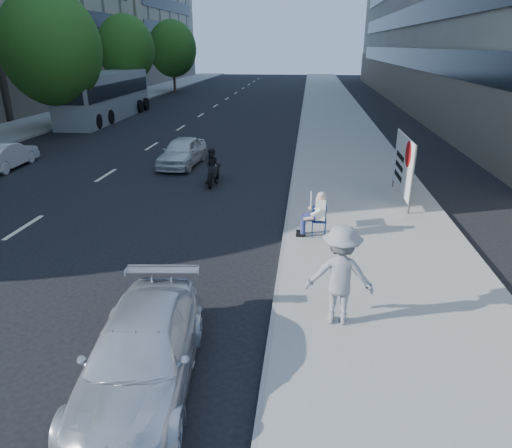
# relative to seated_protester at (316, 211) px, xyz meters

# --- Properties ---
(ground) EXTENTS (160.00, 160.00, 0.00)m
(ground) POSITION_rel_seated_protester_xyz_m (-2.29, -2.01, -0.87)
(ground) COLOR black
(ground) RESTS_ON ground
(near_sidewalk) EXTENTS (5.00, 120.00, 0.15)m
(near_sidewalk) POSITION_rel_seated_protester_xyz_m (1.71, 17.99, -0.80)
(near_sidewalk) COLOR gray
(near_sidewalk) RESTS_ON ground
(far_sidewalk) EXTENTS (4.50, 120.00, 0.15)m
(far_sidewalk) POSITION_rel_seated_protester_xyz_m (-19.04, 17.99, -0.80)
(far_sidewalk) COLOR gray
(far_sidewalk) RESTS_ON ground
(tree_far_c) EXTENTS (6.00, 6.00, 8.47)m
(tree_far_c) POSITION_rel_seated_protester_xyz_m (-15.99, 15.99, 4.15)
(tree_far_c) COLOR #382616
(tree_far_c) RESTS_ON ground
(tree_far_d) EXTENTS (4.80, 4.80, 7.65)m
(tree_far_d) POSITION_rel_seated_protester_xyz_m (-15.99, 27.99, 4.01)
(tree_far_d) COLOR #382616
(tree_far_d) RESTS_ON ground
(tree_far_e) EXTENTS (5.40, 5.40, 7.89)m
(tree_far_e) POSITION_rel_seated_protester_xyz_m (-15.99, 41.99, 3.91)
(tree_far_e) COLOR #382616
(tree_far_e) RESTS_ON ground
(seated_protester) EXTENTS (0.83, 1.11, 1.31)m
(seated_protester) POSITION_rel_seated_protester_xyz_m (0.00, 0.00, 0.00)
(seated_protester) COLOR navy
(seated_protester) RESTS_ON near_sidewalk
(jogger) EXTENTS (1.32, 0.80, 1.99)m
(jogger) POSITION_rel_seated_protester_xyz_m (0.41, -4.27, 0.27)
(jogger) COLOR gray
(jogger) RESTS_ON near_sidewalk
(pedestrian_woman) EXTENTS (0.70, 0.58, 1.63)m
(pedestrian_woman) POSITION_rel_seated_protester_xyz_m (3.51, 5.53, 0.09)
(pedestrian_woman) COLOR black
(pedestrian_woman) RESTS_ON near_sidewalk
(protest_banner) EXTENTS (0.08, 3.06, 2.20)m
(protest_banner) POSITION_rel_seated_protester_xyz_m (2.97, 3.62, 0.53)
(protest_banner) COLOR #4C4C4C
(protest_banner) RESTS_ON near_sidewalk
(parked_sedan) EXTENTS (2.14, 4.30, 1.20)m
(parked_sedan) POSITION_rel_seated_protester_xyz_m (-2.79, -6.27, -0.27)
(parked_sedan) COLOR silver
(parked_sedan) RESTS_ON ground
(white_sedan_near) EXTENTS (1.75, 3.82, 1.27)m
(white_sedan_near) POSITION_rel_seated_protester_xyz_m (-5.97, 8.02, -0.24)
(white_sedan_near) COLOR silver
(white_sedan_near) RESTS_ON ground
(white_sedan_mid) EXTENTS (1.41, 3.60, 1.17)m
(white_sedan_mid) POSITION_rel_seated_protester_xyz_m (-13.69, 6.65, -0.29)
(white_sedan_mid) COLOR silver
(white_sedan_mid) RESTS_ON ground
(motorcycle) EXTENTS (0.75, 2.05, 1.42)m
(motorcycle) POSITION_rel_seated_protester_xyz_m (-3.97, 5.26, -0.24)
(motorcycle) COLOR black
(motorcycle) RESTS_ON ground
(bus) EXTENTS (2.91, 12.11, 3.30)m
(bus) POSITION_rel_seated_protester_xyz_m (-15.29, 21.37, 0.76)
(bus) COLOR gray
(bus) RESTS_ON ground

